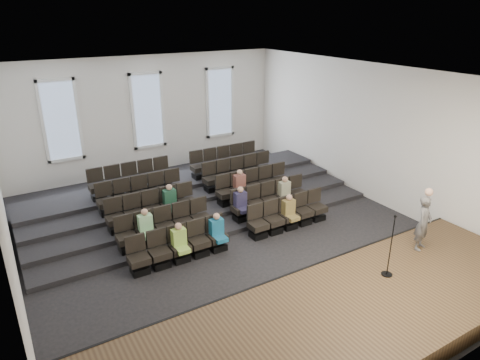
% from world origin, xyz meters
% --- Properties ---
extents(ground, '(14.00, 14.00, 0.00)m').
position_xyz_m(ground, '(0.00, 0.00, 0.00)').
color(ground, black).
rests_on(ground, ground).
extents(ceiling, '(12.00, 14.00, 0.02)m').
position_xyz_m(ceiling, '(0.00, 0.00, 5.01)').
color(ceiling, white).
rests_on(ceiling, ground).
extents(wall_back, '(12.00, 0.04, 5.00)m').
position_xyz_m(wall_back, '(0.00, 7.02, 2.50)').
color(wall_back, silver).
rests_on(wall_back, ground).
extents(wall_front, '(12.00, 0.04, 5.00)m').
position_xyz_m(wall_front, '(0.00, -7.02, 2.50)').
color(wall_front, silver).
rests_on(wall_front, ground).
extents(wall_left, '(0.04, 14.00, 5.00)m').
position_xyz_m(wall_left, '(-6.02, 0.00, 2.50)').
color(wall_left, silver).
rests_on(wall_left, ground).
extents(wall_right, '(0.04, 14.00, 5.00)m').
position_xyz_m(wall_right, '(6.02, 0.00, 2.50)').
color(wall_right, silver).
rests_on(wall_right, ground).
extents(stage, '(11.80, 3.60, 0.50)m').
position_xyz_m(stage, '(0.00, -5.10, 0.25)').
color(stage, '#503B22').
rests_on(stage, ground).
extents(stage_lip, '(11.80, 0.06, 0.52)m').
position_xyz_m(stage_lip, '(0.00, -3.33, 0.25)').
color(stage_lip, black).
rests_on(stage_lip, ground).
extents(risers, '(11.80, 4.80, 0.60)m').
position_xyz_m(risers, '(0.00, 3.17, 0.20)').
color(risers, black).
rests_on(risers, ground).
extents(seating_rows, '(6.80, 4.70, 1.67)m').
position_xyz_m(seating_rows, '(-0.00, 1.54, 0.68)').
color(seating_rows, black).
rests_on(seating_rows, ground).
extents(windows, '(8.44, 0.10, 3.24)m').
position_xyz_m(windows, '(0.00, 6.95, 2.70)').
color(windows, white).
rests_on(windows, wall_back).
extents(audience, '(5.45, 2.64, 1.10)m').
position_xyz_m(audience, '(0.00, 0.32, 0.81)').
color(audience, '#9ECA51').
rests_on(audience, seating_rows).
extents(speaker, '(0.66, 0.54, 1.57)m').
position_xyz_m(speaker, '(3.75, -4.18, 1.28)').
color(speaker, '#585553').
rests_on(speaker, stage).
extents(mic_stand, '(0.28, 0.28, 1.67)m').
position_xyz_m(mic_stand, '(1.95, -4.61, 1.00)').
color(mic_stand, black).
rests_on(mic_stand, stage).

